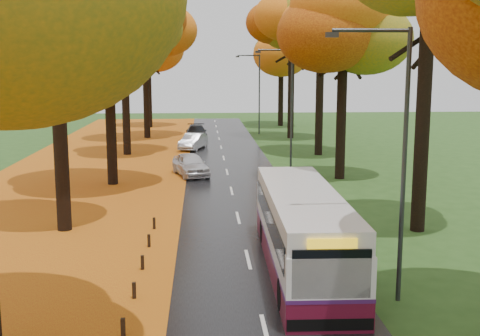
{
  "coord_description": "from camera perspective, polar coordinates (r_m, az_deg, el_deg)",
  "views": [
    {
      "loc": [
        -1.61,
        -8.75,
        6.96
      ],
      "look_at": [
        0.0,
        16.58,
        2.6
      ],
      "focal_mm": 45.0,
      "sensor_mm": 36.0,
      "label": 1
    }
  ],
  "objects": [
    {
      "name": "streetlamp_near",
      "position": [
        17.78,
        14.61,
        2.18
      ],
      "size": [
        2.45,
        0.18,
        8.0
      ],
      "color": "#333538",
      "rests_on": "ground"
    },
    {
      "name": "car_dark",
      "position": [
        56.44,
        -4.16,
        3.37
      ],
      "size": [
        2.04,
        4.76,
        1.37
      ],
      "primitive_type": "imported",
      "rotation": [
        0.0,
        0.0,
        0.03
      ],
      "color": "black",
      "rests_on": "road"
    },
    {
      "name": "centre_line",
      "position": [
        34.48,
        -0.89,
        -1.82
      ],
      "size": [
        0.12,
        90.0,
        0.01
      ],
      "primitive_type": "cube",
      "color": "silver",
      "rests_on": "road"
    },
    {
      "name": "trees_right",
      "position": [
        36.83,
        10.51,
        13.84
      ],
      "size": [
        9.3,
        74.2,
        13.96
      ],
      "color": "black",
      "rests_on": "ground"
    },
    {
      "name": "car_white",
      "position": [
        38.14,
        -4.7,
        0.34
      ],
      "size": [
        2.77,
        4.47,
        1.42
      ],
      "primitive_type": "imported",
      "rotation": [
        0.0,
        0.0,
        0.28
      ],
      "color": "silver",
      "rests_on": "road"
    },
    {
      "name": "trees_left",
      "position": [
        36.33,
        -12.81,
        13.57
      ],
      "size": [
        9.2,
        74.0,
        13.88
      ],
      "color": "black",
      "rests_on": "ground"
    },
    {
      "name": "bus",
      "position": [
        20.64,
        5.94,
        -5.77
      ],
      "size": [
        2.56,
        10.33,
        2.71
      ],
      "rotation": [
        0.0,
        0.0,
        -0.02
      ],
      "color": "#550D22",
      "rests_on": "road"
    },
    {
      "name": "streetlamp_mid",
      "position": [
        39.21,
        4.55,
        6.43
      ],
      "size": [
        2.45,
        0.18,
        8.0
      ],
      "color": "#333538",
      "rests_on": "ground"
    },
    {
      "name": "leaf_drift",
      "position": [
        34.48,
        -5.96,
        -1.88
      ],
      "size": [
        0.9,
        90.0,
        0.01
      ],
      "primitive_type": "cube",
      "color": "#C28213",
      "rests_on": "road"
    },
    {
      "name": "road",
      "position": [
        34.49,
        -0.89,
        -1.86
      ],
      "size": [
        6.5,
        90.0,
        0.04
      ],
      "primitive_type": "cube",
      "color": "black",
      "rests_on": "ground"
    },
    {
      "name": "car_silver",
      "position": [
        50.03,
        -4.46,
        2.52
      ],
      "size": [
        2.54,
        4.23,
        1.32
      ],
      "primitive_type": "imported",
      "rotation": [
        0.0,
        0.0,
        -0.31
      ],
      "color": "#94979B",
      "rests_on": "road"
    },
    {
      "name": "streetlamp_far",
      "position": [
        61.04,
        1.61,
        7.63
      ],
      "size": [
        2.45,
        0.18,
        8.0
      ],
      "color": "#333538",
      "rests_on": "ground"
    },
    {
      "name": "leaf_verge",
      "position": [
        35.24,
        -15.68,
        -2.0
      ],
      "size": [
        12.0,
        90.0,
        0.02
      ],
      "primitive_type": "cube",
      "color": "#9C2E0E",
      "rests_on": "ground"
    }
  ]
}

